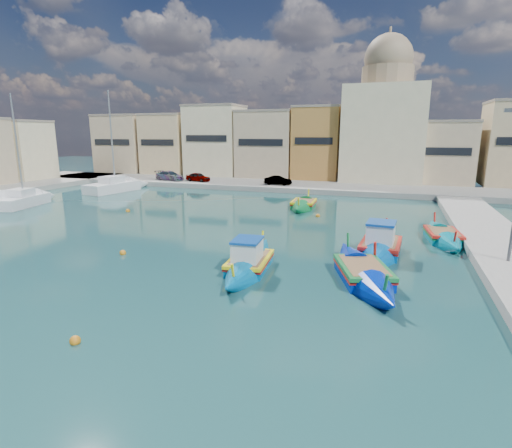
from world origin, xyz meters
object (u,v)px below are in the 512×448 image
at_px(luzzu_turquoise_cabin, 250,263).
at_px(luzzu_blue_cabin, 380,247).
at_px(church_block, 384,120).
at_px(luzzu_green, 304,205).
at_px(yacht_midnorth, 33,199).
at_px(luzzu_cyan_mid, 443,237).
at_px(yacht_north, 125,186).
at_px(luzzu_blue_south, 363,274).
at_px(yacht_mid, 7,201).

relative_size(luzzu_turquoise_cabin, luzzu_blue_cabin, 0.98).
distance_m(church_block, luzzu_green, 22.70).
bearing_deg(yacht_midnorth, luzzu_cyan_mid, -3.21).
bearing_deg(luzzu_green, luzzu_cyan_mid, -37.58).
height_order(luzzu_blue_cabin, yacht_midnorth, yacht_midnorth).
bearing_deg(luzzu_green, yacht_north, 168.85).
distance_m(luzzu_turquoise_cabin, yacht_midnorth, 29.24).
bearing_deg(luzzu_blue_south, luzzu_blue_cabin, 82.43).
bearing_deg(luzzu_turquoise_cabin, luzzu_blue_south, 4.32).
xyz_separation_m(luzzu_cyan_mid, yacht_midnorth, (-36.82, 2.07, 0.20)).
bearing_deg(yacht_midnorth, church_block, 40.03).
bearing_deg(luzzu_green, luzzu_turquoise_cabin, -86.40).
distance_m(church_block, luzzu_turquoise_cabin, 39.32).
bearing_deg(luzzu_blue_south, luzzu_cyan_mid, 64.15).
bearing_deg(luzzu_blue_south, yacht_midnorth, 161.27).
bearing_deg(luzzu_green, luzzu_blue_south, -68.99).
xyz_separation_m(luzzu_green, yacht_north, (-23.19, 4.57, 0.23)).
distance_m(luzzu_turquoise_cabin, luzzu_cyan_mid, 13.64).
bearing_deg(luzzu_cyan_mid, yacht_mid, 179.82).
distance_m(luzzu_blue_south, yacht_midnorth, 34.31).
height_order(luzzu_turquoise_cabin, luzzu_blue_cabin, luzzu_blue_cabin).
relative_size(luzzu_turquoise_cabin, luzzu_blue_south, 0.93).
xyz_separation_m(yacht_midnorth, yacht_mid, (-1.10, -1.94, -0.01)).
height_order(luzzu_green, yacht_mid, yacht_mid).
height_order(luzzu_green, luzzu_blue_south, luzzu_blue_south).
relative_size(luzzu_blue_cabin, yacht_midnorth, 0.77).
height_order(luzzu_blue_cabin, luzzu_blue_south, luzzu_blue_cabin).
distance_m(luzzu_turquoise_cabin, yacht_mid, 29.58).
bearing_deg(luzzu_cyan_mid, church_block, 99.85).
height_order(luzzu_cyan_mid, yacht_mid, yacht_mid).
height_order(luzzu_blue_south, yacht_north, yacht_north).
xyz_separation_m(church_block, luzzu_blue_cabin, (1.29, -33.08, -8.04)).
bearing_deg(church_block, luzzu_turquoise_cabin, -97.33).
xyz_separation_m(luzzu_turquoise_cabin, yacht_mid, (-28.02, 9.49, 0.11)).
distance_m(luzzu_green, yacht_midnorth, 26.58).
xyz_separation_m(luzzu_turquoise_cabin, luzzu_green, (-1.12, 17.86, -0.06)).
distance_m(church_block, yacht_north, 34.12).
distance_m(church_block, yacht_mid, 44.38).
relative_size(luzzu_turquoise_cabin, yacht_mid, 0.76).
distance_m(luzzu_cyan_mid, yacht_mid, 37.93).
height_order(yacht_north, yacht_midnorth, yacht_north).
bearing_deg(luzzu_turquoise_cabin, yacht_midnorth, 156.98).
distance_m(luzzu_blue_cabin, luzzu_blue_south, 4.70).
xyz_separation_m(church_block, yacht_north, (-29.22, -15.73, -7.92)).
height_order(luzzu_turquoise_cabin, luzzu_blue_south, luzzu_turquoise_cabin).
bearing_deg(luzzu_green, yacht_midnorth, -166.02).
relative_size(luzzu_blue_cabin, yacht_mid, 0.77).
xyz_separation_m(luzzu_blue_cabin, luzzu_blue_south, (-0.62, -4.66, -0.10)).
bearing_deg(yacht_midnorth, yacht_mid, -119.60).
height_order(luzzu_green, yacht_north, yacht_north).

